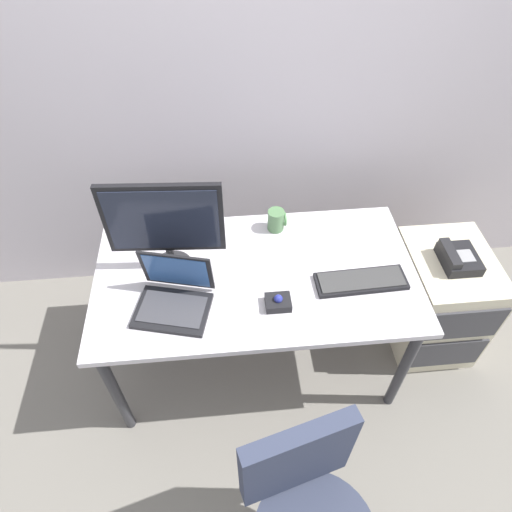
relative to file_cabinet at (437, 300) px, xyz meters
name	(u,v)px	position (x,y,z in m)	size (l,w,h in m)	color
ground_plane	(256,355)	(-1.00, -0.06, -0.32)	(8.00, 8.00, 0.00)	slate
back_wall	(241,56)	(-1.00, 0.69, 1.08)	(6.00, 0.10, 2.80)	#C0B7C1
desk	(256,284)	(-1.00, -0.06, 0.33)	(1.48, 0.80, 0.72)	silver
file_cabinet	(437,300)	(0.00, 0.00, 0.00)	(0.42, 0.53, 0.64)	beige
desk_phone	(458,258)	(-0.01, -0.02, 0.36)	(0.17, 0.20, 0.09)	black
monitor_main	(164,224)	(-1.39, 0.02, 0.68)	(0.51, 0.18, 0.48)	#262628
keyboard	(361,281)	(-0.54, -0.16, 0.42)	(0.41, 0.15, 0.03)	black
laptop	(174,296)	(-1.37, -0.20, 0.46)	(0.36, 0.32, 0.24)	black
trackball_mouse	(278,302)	(-0.93, -0.25, 0.43)	(0.11, 0.09, 0.07)	black
coffee_mug	(277,220)	(-0.87, 0.23, 0.46)	(0.09, 0.08, 0.11)	#4E774A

